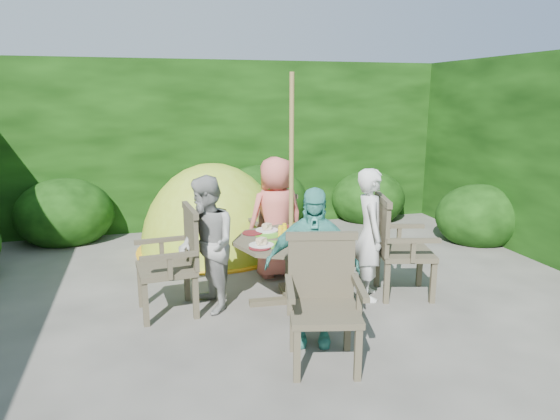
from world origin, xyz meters
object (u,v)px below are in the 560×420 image
object	(u,v)px
patio_table	(291,249)
child_left	(207,245)
garden_chair_back	(273,229)
child_front	(312,267)
garden_chair_right	(397,245)
parasol_pole	(291,193)
garden_chair_left	(175,260)
child_right	(370,234)
child_back	(276,217)
dome_tent	(214,249)
garden_chair_front	(323,299)

from	to	relation	value
patio_table	child_left	xyz separation A→B (m)	(-0.80, 0.06, 0.09)
garden_chair_back	child_front	xyz separation A→B (m)	(-0.17, -1.90, 0.20)
garden_chair_right	child_left	bearing A→B (deg)	100.45
parasol_pole	child_left	world-z (taller)	parasol_pole
parasol_pole	child_left	distance (m)	0.92
parasol_pole	garden_chair_left	xyz separation A→B (m)	(-1.09, 0.10, -0.59)
patio_table	garden_chair_back	distance (m)	1.11
child_right	child_back	xyz separation A→B (m)	(-0.73, 0.86, 0.02)
garden_chair_right	garden_chair_back	bearing A→B (deg)	54.63
garden_chair_right	dome_tent	size ratio (longest dim) A/B	0.41
child_right	child_front	distance (m)	1.13
garden_chair_right	garden_chair_back	world-z (taller)	garden_chair_right
garden_chair_front	dome_tent	bearing A→B (deg)	111.04
dome_tent	garden_chair_right	bearing A→B (deg)	-33.10
parasol_pole	child_right	size ratio (longest dim) A/B	1.67
garden_chair_right	garden_chair_left	world-z (taller)	garden_chair_right
child_left	garden_chair_left	bearing A→B (deg)	-109.86
garden_chair_right	child_right	bearing A→B (deg)	102.93
garden_chair_right	parasol_pole	bearing A→B (deg)	100.78
child_right	patio_table	bearing A→B (deg)	100.65
parasol_pole	child_left	size ratio (longest dim) A/B	1.71
patio_table	child_left	distance (m)	0.81
parasol_pole	garden_chair_left	distance (m)	1.24
garden_chair_left	child_front	world-z (taller)	child_front
child_back	child_front	distance (m)	1.60
child_right	child_left	size ratio (longest dim) A/B	1.02
garden_chair_back	child_right	size ratio (longest dim) A/B	0.64
child_right	dome_tent	distance (m)	2.47
child_front	garden_chair_back	bearing A→B (deg)	104.01
garden_chair_front	child_back	world-z (taller)	child_back
child_right	child_back	bearing A→B (deg)	55.71
patio_table	dome_tent	distance (m)	2.08
garden_chair_back	patio_table	bearing A→B (deg)	76.76
garden_chair_right	child_back	size ratio (longest dim) A/B	0.73
parasol_pole	dome_tent	xyz separation A→B (m)	(-0.49, 1.94, -1.10)
garden_chair_back	dome_tent	world-z (taller)	dome_tent
patio_table	garden_chair_left	distance (m)	1.10
garden_chair_right	patio_table	bearing A→B (deg)	100.74
garden_chair_front	child_back	xyz separation A→B (m)	(0.14, 1.89, 0.17)
patio_table	garden_chair_back	bearing A→B (deg)	84.81
garden_chair_left	child_left	world-z (taller)	child_left
parasol_pole	garden_chair_front	size ratio (longest dim) A/B	2.34
garden_chair_right	child_back	bearing A→B (deg)	64.34
garden_chair_back	garden_chair_front	world-z (taller)	garden_chair_front
patio_table	child_front	bearing A→B (deg)	-94.82
parasol_pole	child_front	size ratio (longest dim) A/B	1.69
garden_chair_left	child_left	xyz separation A→B (m)	(0.29, -0.04, 0.13)
parasol_pole	garden_chair_right	xyz separation A→B (m)	(1.09, -0.07, -0.58)
parasol_pole	garden_chair_front	distance (m)	1.25
garden_chair_back	garden_chair_front	xyz separation A→B (m)	(-0.18, -2.20, 0.05)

